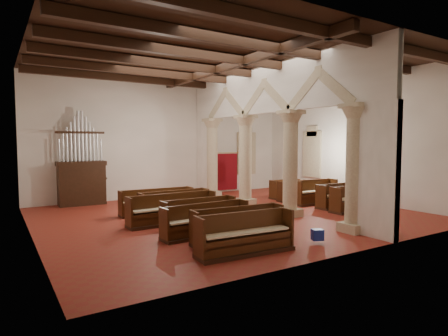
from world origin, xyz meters
TOP-DOWN VIEW (x-y plane):
  - floor at (0.00, 0.00)m, footprint 14.00×14.00m
  - ceiling at (0.00, 0.00)m, footprint 14.00×14.00m
  - wall_back at (0.00, 6.00)m, footprint 14.00×0.02m
  - wall_front at (0.00, -6.00)m, footprint 14.00×0.02m
  - wall_left at (-7.00, 0.00)m, footprint 0.02×12.00m
  - wall_right at (7.00, 0.00)m, footprint 0.02×12.00m
  - ceiling_beams at (0.00, 0.00)m, footprint 13.80×11.80m
  - arcade at (1.80, 0.00)m, footprint 0.90×11.90m
  - window_right_a at (6.98, -1.50)m, footprint 0.03×1.00m
  - window_right_b at (6.98, 2.50)m, footprint 0.03×1.00m
  - window_back at (5.00, 5.98)m, footprint 1.00×0.03m
  - pipe_organ at (-4.50, 5.50)m, footprint 2.10×0.85m
  - lectern at (-3.67, 5.46)m, footprint 0.51×0.51m
  - dossal_curtain at (3.50, 5.92)m, footprint 1.80×0.07m
  - processional_banner at (3.88, 4.26)m, footprint 0.46×0.59m
  - hymnal_box_a at (-0.18, -4.87)m, footprint 0.39×0.36m
  - hymnal_box_b at (-0.16, -2.96)m, footprint 0.28×0.23m
  - hymnal_box_c at (-0.83, -1.25)m, footprint 0.43×0.39m
  - tube_heater_a at (-2.57, -4.03)m, footprint 1.03×0.38m
  - tube_heater_b at (-1.97, -4.27)m, footprint 1.05×0.56m
  - nave_pew_0 at (-2.47, -4.59)m, footprint 2.71×0.88m
  - nave_pew_1 at (-2.01, -3.58)m, footprint 2.84×0.86m
  - nave_pew_2 at (-2.42, -2.42)m, footprint 2.92×0.81m
  - nave_pew_3 at (-2.08, -1.35)m, footprint 2.66×0.74m
  - nave_pew_4 at (-2.59, -0.31)m, footprint 3.26×0.82m
  - nave_pew_5 at (-2.05, 0.70)m, footprint 2.84×0.83m
  - nave_pew_6 at (-2.40, 1.65)m, footprint 2.98×0.76m
  - aisle_pew_0 at (4.51, -2.14)m, footprint 1.81×0.73m
  - aisle_pew_1 at (4.82, -1.16)m, footprint 2.04×0.74m
  - aisle_pew_2 at (4.73, 0.04)m, footprint 2.28×0.83m
  - aisle_pew_3 at (4.49, 1.19)m, footprint 1.74×0.75m
  - aisle_pew_4 at (4.74, 2.15)m, footprint 1.68×0.67m

SIDE VIEW (x-z plane):
  - floor at x=0.00m, z-range 0.00..0.00m
  - tube_heater_a at x=-2.57m, z-range 0.11..0.21m
  - tube_heater_b at x=-1.97m, z-range 0.10..0.22m
  - hymnal_box_b at x=-0.16m, z-range 0.10..0.37m
  - hymnal_box_a at x=-0.18m, z-range 0.10..0.41m
  - hymnal_box_c at x=-0.83m, z-range 0.10..0.46m
  - aisle_pew_4 at x=4.74m, z-range -0.15..0.79m
  - nave_pew_3 at x=-2.08m, z-range -0.17..0.82m
  - nave_pew_2 at x=-2.42m, z-range -0.17..0.82m
  - nave_pew_6 at x=-2.40m, z-range -0.17..0.83m
  - aisle_pew_3 at x=4.49m, z-range -0.16..0.83m
  - nave_pew_5 at x=-2.05m, z-range -0.17..0.84m
  - nave_pew_1 at x=-2.01m, z-range -0.17..0.85m
  - nave_pew_4 at x=-2.59m, z-range -0.18..0.88m
  - aisle_pew_1 at x=4.82m, z-range -0.17..0.88m
  - nave_pew_0 at x=-2.47m, z-range -0.18..0.89m
  - aisle_pew_0 at x=4.51m, z-range -0.17..0.90m
  - aisle_pew_2 at x=4.73m, z-range -0.18..0.94m
  - lectern at x=-3.67m, z-range -0.11..1.13m
  - processional_banner at x=3.88m, z-range -0.28..1.78m
  - dossal_curtain at x=3.50m, z-range 0.08..2.25m
  - pipe_organ at x=-4.50m, z-range -0.83..3.57m
  - window_right_a at x=6.98m, z-range 1.10..3.30m
  - window_right_b at x=6.98m, z-range 1.10..3.30m
  - window_back at x=5.00m, z-range 1.10..3.30m
  - wall_back at x=0.00m, z-range 0.00..6.00m
  - wall_front at x=0.00m, z-range 0.00..6.00m
  - wall_left at x=-7.00m, z-range 0.00..6.00m
  - wall_right at x=7.00m, z-range 0.00..6.00m
  - arcade at x=1.80m, z-range 0.56..6.56m
  - ceiling_beams at x=0.00m, z-range 5.67..5.97m
  - ceiling at x=0.00m, z-range 6.00..6.00m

